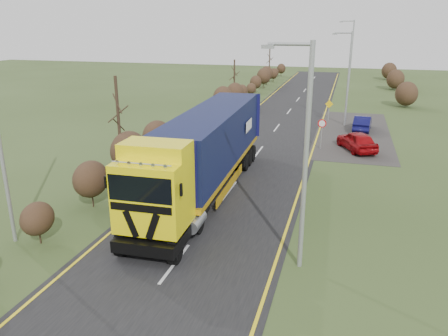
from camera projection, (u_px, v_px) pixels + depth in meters
ground at (207, 221)px, 20.35m from camera, size 160.00×160.00×0.00m
road at (253, 160)px, 29.48m from camera, size 8.00×120.00×0.02m
layby at (353, 133)px, 36.93m from camera, size 6.00×18.00×0.02m
lane_markings at (252, 161)px, 29.20m from camera, size 7.52×116.00×0.01m
hedgerow at (157, 138)px, 28.61m from camera, size 2.24×102.04×6.05m
lorry at (206, 149)px, 22.86m from camera, size 3.09×15.96×4.43m
car_red_hatchback at (357, 141)px, 31.51m from camera, size 3.24×4.45×1.41m
car_blue_sedan at (362, 123)px, 37.49m from camera, size 1.70×3.99×1.28m
streetlight_near at (303, 151)px, 15.17m from camera, size 1.76×0.18×8.24m
streetlight_mid at (348, 75)px, 38.31m from camera, size 1.75×0.18×8.17m
streetlight_far at (351, 52)px, 58.69m from camera, size 1.98×0.19×9.31m
speed_sign at (322, 128)px, 31.67m from camera, size 0.61×0.10×2.21m
warning_board at (329, 108)px, 41.23m from camera, size 0.75×0.11×1.96m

